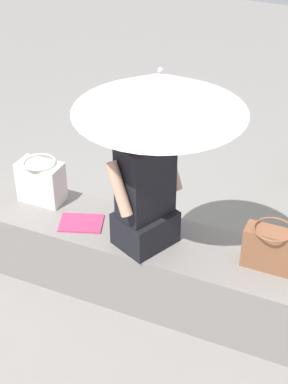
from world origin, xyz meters
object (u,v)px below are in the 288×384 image
(person_seated, at_px, (145,190))
(tote_bag_canvas, at_px, (271,248))
(parasol, at_px, (160,92))
(magazine, at_px, (81,223))
(handbag_black, at_px, (41,181))

(person_seated, distance_m, tote_bag_canvas, 0.81)
(person_seated, relative_size, parasol, 0.77)
(magazine, bearing_deg, tote_bag_canvas, -15.85)
(person_seated, height_order, tote_bag_canvas, person_seated)
(parasol, relative_size, magazine, 4.15)
(magazine, bearing_deg, parasol, -18.15)
(tote_bag_canvas, bearing_deg, person_seated, -173.80)
(parasol, xyz_separation_m, tote_bag_canvas, (0.69, 0.07, -0.89))
(handbag_black, height_order, magazine, handbag_black)
(tote_bag_canvas, bearing_deg, magazine, -176.17)
(handbag_black, height_order, tote_bag_canvas, handbag_black)
(person_seated, xyz_separation_m, magazine, (-0.46, 0.00, -0.38))
(parasol, height_order, magazine, parasol)
(tote_bag_canvas, bearing_deg, handbag_black, 177.95)
(person_seated, relative_size, handbag_black, 2.91)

